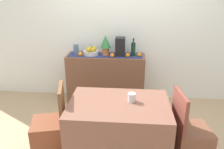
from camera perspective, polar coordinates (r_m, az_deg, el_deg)
ground_plane at (r=3.43m, az=0.88°, el=-13.98°), size 6.40×6.40×0.02m
room_wall_rear at (r=4.03m, az=2.18°, el=12.40°), size 6.40×0.06×2.70m
sideboard_console at (r=4.04m, az=-1.56°, el=-1.06°), size 1.34×0.42×0.87m
table_runner at (r=3.90m, az=-1.62°, el=4.91°), size 1.26×0.32×0.01m
fruit_bowl at (r=3.92m, az=-5.35°, el=5.49°), size 0.27×0.27×0.07m
apple_center at (r=3.91m, az=-5.77°, el=6.50°), size 0.08×0.08×0.08m
apple_upper at (r=3.84m, az=-5.97°, el=6.23°), size 0.08×0.08×0.08m
apple_right at (r=3.92m, az=-4.39°, el=6.57°), size 0.07×0.07×0.07m
apple_left at (r=3.97m, az=-5.25°, el=6.70°), size 0.07×0.07×0.07m
apple_rear at (r=3.85m, az=-4.87°, el=6.23°), size 0.07×0.07×0.07m
wine_bottle at (r=3.84m, az=5.37°, el=6.40°), size 0.07×0.07×0.30m
coffee_maker at (r=3.84m, az=2.09°, el=7.01°), size 0.16×0.18×0.31m
ceramic_vase at (r=3.96m, az=-9.03°, el=6.22°), size 0.08×0.08×0.18m
potted_plant at (r=3.85m, az=-1.62°, el=7.77°), size 0.18×0.18×0.35m
orange_loose_end at (r=3.83m, az=6.92°, el=4.95°), size 0.07×0.07×0.07m
orange_loose_mid at (r=3.78m, az=3.98°, el=4.85°), size 0.07×0.07×0.07m
orange_loose_far at (r=3.87m, az=-8.00°, el=5.11°), size 0.07×0.07×0.07m
orange_loose_near_bowl at (r=3.77m, az=0.05°, el=4.85°), size 0.07×0.07×0.07m
dining_table at (r=2.78m, az=1.67°, el=-13.91°), size 1.15×0.79×0.74m
coffee_cup at (r=2.60m, az=4.99°, el=-5.75°), size 0.09×0.09×0.10m
chair_near_window at (r=2.99m, az=-15.10°, el=-14.26°), size 0.48×0.48×0.90m
chair_by_corner at (r=2.93m, az=18.91°, el=-15.68°), size 0.45×0.45×0.90m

